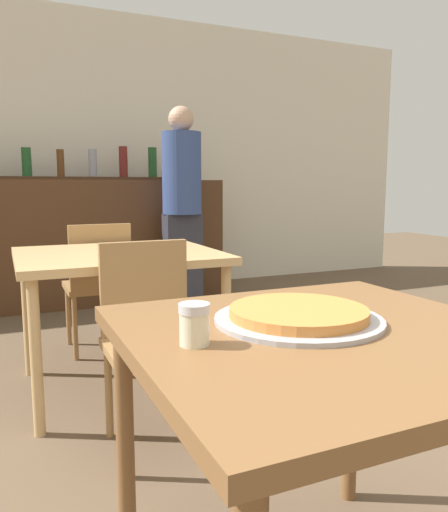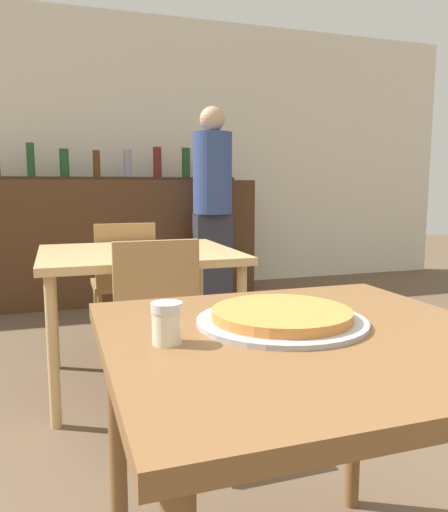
{
  "view_description": "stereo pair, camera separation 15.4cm",
  "coord_description": "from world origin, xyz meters",
  "px_view_note": "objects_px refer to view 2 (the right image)",
  "views": [
    {
      "loc": [
        -0.67,
        -0.92,
        1.09
      ],
      "look_at": [
        -0.01,
        0.55,
        0.86
      ],
      "focal_mm": 35.0,
      "sensor_mm": 36.0,
      "label": 1
    },
    {
      "loc": [
        -0.53,
        -0.98,
        1.09
      ],
      "look_at": [
        -0.01,
        0.55,
        0.86
      ],
      "focal_mm": 35.0,
      "sensor_mm": 36.0,
      "label": 2
    }
  ],
  "objects_px": {
    "chair_far_side_front": "(162,327)",
    "chair_far_side_back": "(124,277)",
    "person_standing": "(213,200)",
    "pizza_tray": "(282,317)",
    "cheese_shaker": "(167,323)"
  },
  "relations": [
    {
      "from": "chair_far_side_front",
      "to": "chair_far_side_back",
      "type": "relative_size",
      "value": 1.0
    },
    {
      "from": "chair_far_side_front",
      "to": "person_standing",
      "type": "height_order",
      "value": "person_standing"
    },
    {
      "from": "chair_far_side_front",
      "to": "chair_far_side_back",
      "type": "xyz_separation_m",
      "value": [
        0.0,
        1.24,
        0.0
      ]
    },
    {
      "from": "pizza_tray",
      "to": "cheese_shaker",
      "type": "bearing_deg",
      "value": -168.13
    },
    {
      "from": "pizza_tray",
      "to": "cheese_shaker",
      "type": "relative_size",
      "value": 4.66
    },
    {
      "from": "chair_far_side_front",
      "to": "person_standing",
      "type": "distance_m",
      "value": 2.39
    },
    {
      "from": "chair_far_side_front",
      "to": "chair_far_side_back",
      "type": "bearing_deg",
      "value": 90.0
    },
    {
      "from": "chair_far_side_front",
      "to": "pizza_tray",
      "type": "relative_size",
      "value": 2.08
    },
    {
      "from": "person_standing",
      "to": "chair_far_side_back",
      "type": "bearing_deg",
      "value": -134.23
    },
    {
      "from": "cheese_shaker",
      "to": "pizza_tray",
      "type": "bearing_deg",
      "value": 11.87
    },
    {
      "from": "chair_far_side_front",
      "to": "pizza_tray",
      "type": "xyz_separation_m",
      "value": [
        0.09,
        -0.98,
        0.28
      ]
    },
    {
      "from": "chair_far_side_front",
      "to": "person_standing",
      "type": "bearing_deg",
      "value": 67.47
    },
    {
      "from": "chair_far_side_front",
      "to": "cheese_shaker",
      "type": "bearing_deg",
      "value": -100.77
    },
    {
      "from": "cheese_shaker",
      "to": "person_standing",
      "type": "xyz_separation_m",
      "value": [
        1.1,
        3.2,
        0.15
      ]
    },
    {
      "from": "chair_far_side_back",
      "to": "pizza_tray",
      "type": "xyz_separation_m",
      "value": [
        0.09,
        -2.22,
        0.28
      ]
    }
  ]
}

